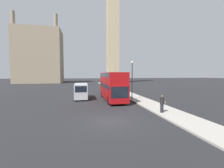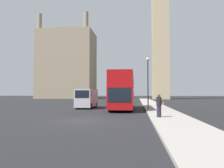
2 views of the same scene
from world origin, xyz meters
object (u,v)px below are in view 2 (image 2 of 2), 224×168
(clock_tower, at_px, (160,5))
(street_lamp, at_px, (148,75))
(red_double_decker_bus, at_px, (123,89))
(pedestrian, at_px, (159,105))
(white_van, at_px, (87,98))

(clock_tower, distance_m, street_lamp, 57.05)
(red_double_decker_bus, bearing_deg, street_lamp, -19.90)
(street_lamp, bearing_deg, pedestrian, -87.37)
(clock_tower, bearing_deg, red_double_decker_bus, -101.49)
(clock_tower, relative_size, red_double_decker_bus, 6.02)
(street_lamp, bearing_deg, clock_tower, 82.13)
(white_van, bearing_deg, red_double_decker_bus, -20.50)
(street_lamp, bearing_deg, white_van, 159.73)
(clock_tower, relative_size, white_van, 11.81)
(clock_tower, height_order, red_double_decker_bus, clock_tower)
(red_double_decker_bus, xyz_separation_m, white_van, (-4.89, 1.83, -1.09))
(red_double_decker_bus, height_order, white_van, red_double_decker_bus)
(red_double_decker_bus, relative_size, street_lamp, 1.74)
(red_double_decker_bus, distance_m, street_lamp, 3.56)
(pedestrian, height_order, street_lamp, street_lamp)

